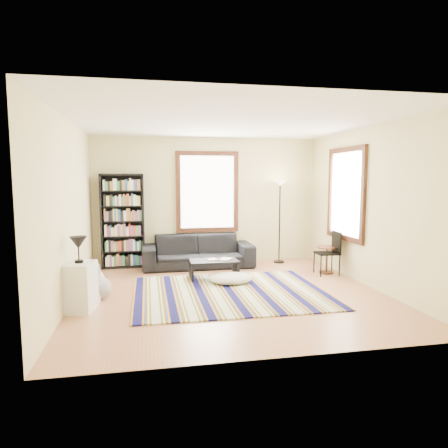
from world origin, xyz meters
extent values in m
cube|color=#A9744D|center=(0.00, 0.00, -0.05)|extent=(5.00, 5.00, 0.10)
cube|color=white|center=(0.00, 0.00, 2.85)|extent=(5.00, 5.00, 0.10)
cube|color=#CFBD8B|center=(0.00, 2.55, 1.40)|extent=(5.00, 0.10, 2.80)
cube|color=#CFBD8B|center=(0.00, -2.55, 1.40)|extent=(5.00, 0.10, 2.80)
cube|color=#CFBD8B|center=(-2.55, 0.00, 1.40)|extent=(0.10, 5.00, 2.80)
cube|color=#CFBD8B|center=(2.55, 0.00, 1.40)|extent=(0.10, 5.00, 2.80)
cube|color=white|center=(0.00, 2.47, 1.60)|extent=(1.20, 0.06, 1.60)
cube|color=white|center=(2.47, 0.80, 1.60)|extent=(0.06, 1.20, 1.60)
cube|color=#0D0C40|center=(0.01, -0.01, 0.01)|extent=(3.17, 2.54, 0.02)
imported|color=black|center=(-0.27, 2.05, 0.34)|extent=(0.93, 2.36, 0.69)
cube|color=black|center=(-1.84, 2.32, 1.00)|extent=(0.90, 0.30, 2.00)
cube|color=black|center=(-0.11, 0.97, 0.18)|extent=(1.00, 0.71, 0.36)
imported|color=beige|center=(-0.21, 0.97, 0.37)|extent=(0.23, 0.18, 0.02)
imported|color=beige|center=(0.04, 1.02, 0.37)|extent=(0.30, 0.31, 0.02)
ellipsoid|color=silver|center=(0.14, 0.56, 0.10)|extent=(0.89, 0.73, 0.20)
cylinder|color=#412410|center=(2.20, 0.99, 0.27)|extent=(0.49, 0.49, 0.54)
cube|color=black|center=(2.15, 0.89, 0.43)|extent=(0.44, 0.42, 0.86)
cube|color=silver|center=(-2.30, -0.47, 0.35)|extent=(0.46, 0.56, 0.70)
camera|label=1|loc=(-1.32, -6.36, 1.90)|focal=32.00mm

